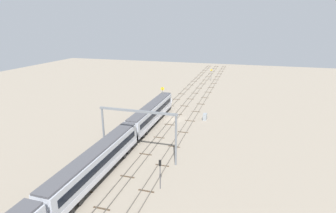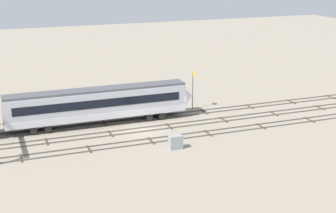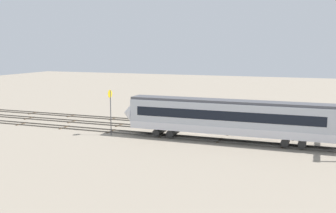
{
  "view_description": "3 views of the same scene",
  "coord_description": "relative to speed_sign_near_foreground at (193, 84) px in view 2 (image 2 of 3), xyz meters",
  "views": [
    {
      "loc": [
        -61.6,
        -16.7,
        23.12
      ],
      "look_at": [
        -0.65,
        1.35,
        3.49
      ],
      "focal_mm": 28.57,
      "sensor_mm": 36.0,
      "label": 1
    },
    {
      "loc": [
        -18.13,
        -57.82,
        21.5
      ],
      "look_at": [
        4.85,
        2.82,
        1.9
      ],
      "focal_mm": 53.1,
      "sensor_mm": 36.0,
      "label": 2
    },
    {
      "loc": [
        -14.52,
        50.24,
        11.13
      ],
      "look_at": [
        3.68,
        2.22,
        3.47
      ],
      "focal_mm": 42.76,
      "sensor_mm": 36.0,
      "label": 3
    }
  ],
  "objects": [
    {
      "name": "ground_plane",
      "position": [
        -9.96,
        -6.16,
        -3.8
      ],
      "size": [
        207.11,
        207.11,
        0.0
      ],
      "primitive_type": "plane",
      "color": "gray"
    },
    {
      "name": "track_near_foreground",
      "position": [
        -9.96,
        -10.39,
        -3.73
      ],
      "size": [
        191.11,
        2.4,
        0.16
      ],
      "color": "#59544C",
      "rests_on": "ground"
    },
    {
      "name": "track_second_near",
      "position": [
        -9.96,
        -6.16,
        -3.73
      ],
      "size": [
        191.11,
        2.4,
        0.16
      ],
      "color": "#59544C",
      "rests_on": "ground"
    },
    {
      "name": "track_with_train",
      "position": [
        -9.96,
        -1.93,
        -3.73
      ],
      "size": [
        191.11,
        2.4,
        0.16
      ],
      "color": "#59544C",
      "rests_on": "ground"
    },
    {
      "name": "speed_sign_near_foreground",
      "position": [
        0.0,
        0.0,
        0.0
      ],
      "size": [
        0.14,
        1.0,
        5.8
      ],
      "color": "#4C4C51",
      "rests_on": "ground"
    },
    {
      "name": "relay_cabinet",
      "position": [
        -8.1,
        -13.75,
        -3.0
      ],
      "size": [
        1.56,
        0.87,
        1.61
      ],
      "color": "gray",
      "rests_on": "ground"
    }
  ]
}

